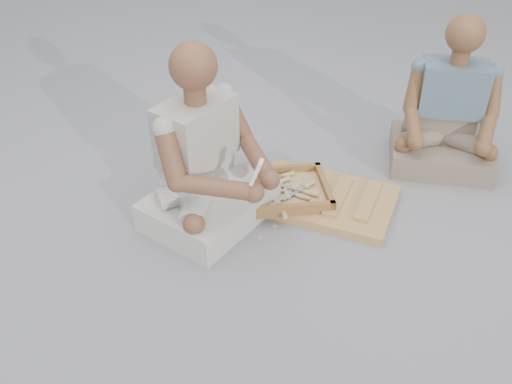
% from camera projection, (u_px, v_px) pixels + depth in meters
% --- Properties ---
extents(ground, '(60.00, 60.00, 0.00)m').
position_uv_depth(ground, '(252.00, 261.00, 2.50)').
color(ground, gray).
rests_on(ground, ground).
extents(carved_panel, '(0.74, 0.54, 0.05)m').
position_uv_depth(carved_panel, '(324.00, 199.00, 2.83)').
color(carved_panel, '#9F6B3D').
rests_on(carved_panel, ground).
extents(tool_tray, '(0.54, 0.49, 0.06)m').
position_uv_depth(tool_tray, '(283.00, 191.00, 2.81)').
color(tool_tray, brown).
rests_on(tool_tray, carved_panel).
extents(chisel_0, '(0.22, 0.05, 0.02)m').
position_uv_depth(chisel_0, '(307.00, 192.00, 2.77)').
color(chisel_0, silver).
rests_on(chisel_0, tool_tray).
extents(chisel_1, '(0.12, 0.20, 0.02)m').
position_uv_depth(chisel_1, '(285.00, 191.00, 2.79)').
color(chisel_1, silver).
rests_on(chisel_1, tool_tray).
extents(chisel_2, '(0.11, 0.21, 0.02)m').
position_uv_depth(chisel_2, '(283.00, 211.00, 2.68)').
color(chisel_2, silver).
rests_on(chisel_2, tool_tray).
extents(chisel_3, '(0.18, 0.15, 0.02)m').
position_uv_depth(chisel_3, '(273.00, 199.00, 2.74)').
color(chisel_3, silver).
rests_on(chisel_3, tool_tray).
extents(chisel_4, '(0.11, 0.21, 0.02)m').
position_uv_depth(chisel_4, '(294.00, 189.00, 2.80)').
color(chisel_4, silver).
rests_on(chisel_4, tool_tray).
extents(chisel_5, '(0.17, 0.17, 0.02)m').
position_uv_depth(chisel_5, '(280.00, 181.00, 2.85)').
color(chisel_5, silver).
rests_on(chisel_5, tool_tray).
extents(chisel_6, '(0.22, 0.03, 0.02)m').
position_uv_depth(chisel_6, '(290.00, 186.00, 2.83)').
color(chisel_6, silver).
rests_on(chisel_6, tool_tray).
extents(chisel_7, '(0.22, 0.07, 0.02)m').
position_uv_depth(chisel_7, '(299.00, 196.00, 2.76)').
color(chisel_7, silver).
rests_on(chisel_7, tool_tray).
extents(chisel_8, '(0.14, 0.19, 0.02)m').
position_uv_depth(chisel_8, '(306.00, 186.00, 2.82)').
color(chisel_8, silver).
rests_on(chisel_8, tool_tray).
extents(chisel_9, '(0.18, 0.16, 0.02)m').
position_uv_depth(chisel_9, '(284.00, 176.00, 2.89)').
color(chisel_9, silver).
rests_on(chisel_9, tool_tray).
extents(wood_chip_0, '(0.02, 0.02, 0.00)m').
position_uv_depth(wood_chip_0, '(231.00, 192.00, 2.91)').
color(wood_chip_0, tan).
rests_on(wood_chip_0, ground).
extents(wood_chip_1, '(0.02, 0.02, 0.00)m').
position_uv_depth(wood_chip_1, '(275.00, 226.00, 2.69)').
color(wood_chip_1, tan).
rests_on(wood_chip_1, ground).
extents(wood_chip_2, '(0.02, 0.02, 0.00)m').
position_uv_depth(wood_chip_2, '(290.00, 218.00, 2.74)').
color(wood_chip_2, tan).
rests_on(wood_chip_2, ground).
extents(wood_chip_3, '(0.02, 0.02, 0.00)m').
position_uv_depth(wood_chip_3, '(327.00, 189.00, 2.93)').
color(wood_chip_3, tan).
rests_on(wood_chip_3, ground).
extents(wood_chip_4, '(0.02, 0.02, 0.00)m').
position_uv_depth(wood_chip_4, '(207.00, 218.00, 2.74)').
color(wood_chip_4, tan).
rests_on(wood_chip_4, ground).
extents(wood_chip_5, '(0.02, 0.02, 0.00)m').
position_uv_depth(wood_chip_5, '(259.00, 238.00, 2.62)').
color(wood_chip_5, tan).
rests_on(wood_chip_5, ground).
extents(wood_chip_6, '(0.02, 0.02, 0.00)m').
position_uv_depth(wood_chip_6, '(350.00, 185.00, 2.96)').
color(wood_chip_6, tan).
rests_on(wood_chip_6, ground).
extents(wood_chip_7, '(0.02, 0.02, 0.00)m').
position_uv_depth(wood_chip_7, '(249.00, 159.00, 3.16)').
color(wood_chip_7, tan).
rests_on(wood_chip_7, ground).
extents(craftsman, '(0.66, 0.68, 0.87)m').
position_uv_depth(craftsman, '(206.00, 166.00, 2.57)').
color(craftsman, beige).
rests_on(craftsman, ground).
extents(companion, '(0.55, 0.46, 0.82)m').
position_uv_depth(companion, '(447.00, 119.00, 2.98)').
color(companion, gray).
rests_on(companion, ground).
extents(mobile_phone, '(0.06, 0.05, 0.11)m').
position_uv_depth(mobile_phone, '(256.00, 172.00, 2.31)').
color(mobile_phone, white).
rests_on(mobile_phone, craftsman).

